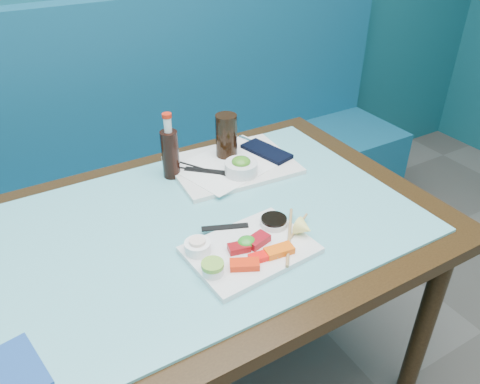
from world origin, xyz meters
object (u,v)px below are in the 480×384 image
serving_tray (232,165)px  cola_bottle_body (170,154)px  booth_bench (116,196)px  sashimi_plate (250,250)px  cola_glass (226,136)px  dining_table (194,251)px  seaweed_bowl (241,168)px

serving_tray → cola_bottle_body: size_ratio=2.51×
booth_bench → serving_tray: size_ratio=7.64×
booth_bench → serving_tray: 0.77m
sashimi_plate → cola_glass: (0.19, 0.46, 0.08)m
sashimi_plate → cola_bottle_body: (-0.02, 0.45, 0.07)m
dining_table → seaweed_bowl: seaweed_bowl is taller
serving_tray → seaweed_bowl: size_ratio=3.76×
booth_bench → seaweed_bowl: 0.84m
booth_bench → cola_glass: 0.78m
booth_bench → serving_tray: booth_bench is taller
dining_table → serving_tray: 0.35m
seaweed_bowl → cola_glass: (0.02, 0.13, 0.05)m
booth_bench → dining_table: bearing=-90.0°
booth_bench → cola_bottle_body: 0.73m
dining_table → booth_bench: bearing=90.0°
serving_tray → cola_bottle_body: bearing=170.0°
serving_tray → cola_glass: cola_glass is taller
booth_bench → cola_glass: booth_bench is taller
cola_glass → seaweed_bowl: bearing=-98.7°
sashimi_plate → serving_tray: sashimi_plate is taller
dining_table → cola_glass: bearing=46.7°
booth_bench → sashimi_plate: booth_bench is taller
dining_table → seaweed_bowl: (0.24, 0.15, 0.13)m
dining_table → serving_tray: serving_tray is taller
cola_glass → booth_bench: bearing=115.0°
booth_bench → sashimi_plate: bearing=-85.7°
dining_table → sashimi_plate: (0.08, -0.18, 0.10)m
serving_tray → cola_bottle_body: (-0.19, 0.05, 0.07)m
cola_bottle_body → seaweed_bowl: bearing=-33.9°
cola_glass → cola_bottle_body: (-0.20, -0.01, -0.01)m
seaweed_bowl → cola_bottle_body: bearing=146.1°
seaweed_bowl → cola_bottle_body: size_ratio=0.67×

